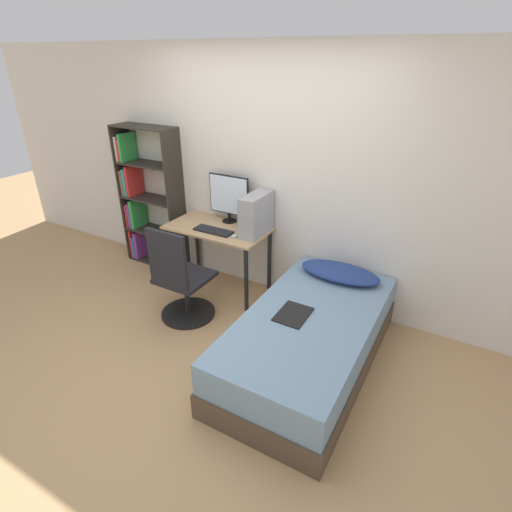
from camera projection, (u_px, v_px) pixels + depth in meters
name	position (u px, v px, depth m)	size (l,w,h in m)	color
ground_plane	(184.00, 365.00, 3.41)	(14.00, 14.00, 0.00)	tan
wall_back	(270.00, 178.00, 4.03)	(8.00, 0.05, 2.50)	silver
desk	(218.00, 237.00, 4.26)	(1.08, 0.59, 0.74)	tan
bookshelf	(143.00, 200.00, 4.82)	(0.77, 0.30, 1.67)	#2D2823
office_chair	(181.00, 285.00, 3.85)	(0.54, 0.54, 0.99)	black
bed	(309.00, 340.00, 3.33)	(0.99, 1.92, 0.49)	#4C3D2D
pillow	(340.00, 272.00, 3.73)	(0.75, 0.36, 0.11)	navy
magazine	(293.00, 314.00, 3.21)	(0.24, 0.32, 0.01)	black
monitor	(229.00, 197.00, 4.22)	(0.48, 0.16, 0.51)	black
keyboard	(213.00, 231.00, 4.10)	(0.42, 0.15, 0.02)	black
pc_tower	(256.00, 214.00, 3.97)	(0.17, 0.43, 0.41)	#99999E
mouse	(235.00, 236.00, 3.98)	(0.06, 0.09, 0.02)	silver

